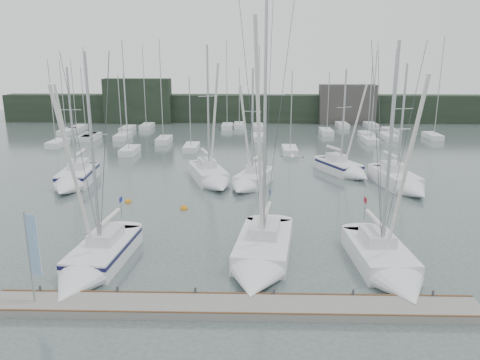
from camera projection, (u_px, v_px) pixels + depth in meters
name	position (u px, v px, depth m)	size (l,w,h in m)	color
ground	(237.00, 266.00, 27.80)	(160.00, 160.00, 0.00)	#455450
dock	(234.00, 307.00, 22.92)	(24.00, 2.00, 0.40)	slate
far_treeline	(248.00, 108.00, 87.01)	(90.00, 4.00, 5.00)	black
far_building_left	(138.00, 101.00, 85.18)	(12.00, 3.00, 8.00)	black
far_building_right	(347.00, 104.00, 84.38)	(10.00, 3.00, 7.00)	#423F3D
mast_forest	(232.00, 134.00, 71.53)	(58.01, 27.50, 14.78)	silver
sailboat_near_left	(92.00, 264.00, 26.76)	(3.50, 9.47, 13.29)	silver
sailboat_near_center	(260.00, 260.00, 27.25)	(4.44, 10.30, 16.99)	silver
sailboat_near_right	(389.00, 268.00, 26.24)	(3.49, 9.23, 13.92)	silver
sailboat_mid_a	(73.00, 180.00, 44.38)	(3.48, 9.08, 11.95)	silver
sailboat_mid_b	(212.00, 178.00, 45.14)	(5.33, 9.16, 13.92)	silver
sailboat_mid_c	(249.00, 182.00, 43.85)	(4.58, 7.26, 11.77)	silver
sailboat_mid_d	(346.00, 170.00, 48.60)	(5.49, 7.97, 11.63)	silver
sailboat_mid_e	(403.00, 183.00, 43.27)	(4.15, 9.05, 12.29)	silver
buoy_a	(184.00, 209.00, 38.08)	(0.63, 0.63, 0.63)	orange
buoy_c	(128.00, 202.00, 39.79)	(0.57, 0.57, 0.57)	orange
dock_banner	(32.00, 250.00, 22.28)	(0.68, 0.26, 4.65)	#A2A5AA
seagull	(292.00, 156.00, 24.19)	(1.11, 0.52, 0.22)	silver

